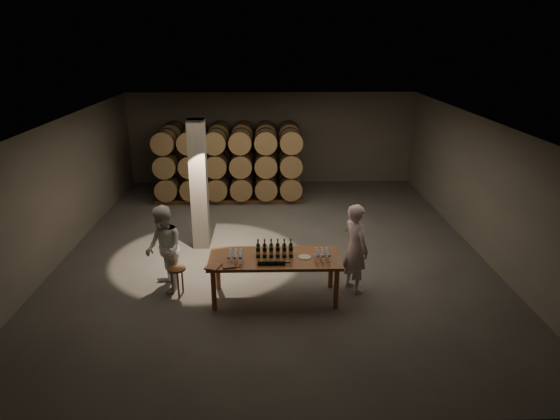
{
  "coord_description": "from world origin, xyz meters",
  "views": [
    {
      "loc": [
        -0.12,
        -11.47,
        5.03
      ],
      "look_at": [
        0.16,
        -0.26,
        1.1
      ],
      "focal_mm": 32.0,
      "sensor_mm": 36.0,
      "label": 1
    }
  ],
  "objects_px": {
    "notebook_near": "(229,266)",
    "person_man": "(355,248)",
    "bottle_cluster": "(274,250)",
    "plate": "(305,257)",
    "person_woman": "(164,249)",
    "tasting_table": "(275,262)",
    "stool": "(177,273)"
  },
  "relations": [
    {
      "from": "plate",
      "to": "notebook_near",
      "type": "xyz_separation_m",
      "value": [
        -1.46,
        -0.39,
        0.01
      ]
    },
    {
      "from": "notebook_near",
      "to": "person_man",
      "type": "xyz_separation_m",
      "value": [
        2.52,
        0.72,
        0.03
      ]
    },
    {
      "from": "stool",
      "to": "person_woman",
      "type": "bearing_deg",
      "value": 137.39
    },
    {
      "from": "notebook_near",
      "to": "person_man",
      "type": "height_order",
      "value": "person_man"
    },
    {
      "from": "person_man",
      "to": "notebook_near",
      "type": "bearing_deg",
      "value": 77.39
    },
    {
      "from": "notebook_near",
      "to": "person_man",
      "type": "distance_m",
      "value": 2.62
    },
    {
      "from": "tasting_table",
      "to": "stool",
      "type": "distance_m",
      "value": 2.01
    },
    {
      "from": "notebook_near",
      "to": "bottle_cluster",
      "type": "bearing_deg",
      "value": 17.9
    },
    {
      "from": "bottle_cluster",
      "to": "person_man",
      "type": "height_order",
      "value": "person_man"
    },
    {
      "from": "notebook_near",
      "to": "person_woman",
      "type": "height_order",
      "value": "person_woman"
    },
    {
      "from": "person_woman",
      "to": "bottle_cluster",
      "type": "bearing_deg",
      "value": 54.18
    },
    {
      "from": "tasting_table",
      "to": "stool",
      "type": "bearing_deg",
      "value": 175.25
    },
    {
      "from": "tasting_table",
      "to": "notebook_near",
      "type": "xyz_separation_m",
      "value": [
        -0.87,
        -0.41,
        0.12
      ]
    },
    {
      "from": "tasting_table",
      "to": "plate",
      "type": "height_order",
      "value": "plate"
    },
    {
      "from": "tasting_table",
      "to": "stool",
      "type": "relative_size",
      "value": 4.27
    },
    {
      "from": "plate",
      "to": "person_woman",
      "type": "distance_m",
      "value": 2.88
    },
    {
      "from": "bottle_cluster",
      "to": "tasting_table",
      "type": "bearing_deg",
      "value": -86.98
    },
    {
      "from": "bottle_cluster",
      "to": "person_man",
      "type": "distance_m",
      "value": 1.67
    },
    {
      "from": "bottle_cluster",
      "to": "stool",
      "type": "height_order",
      "value": "bottle_cluster"
    },
    {
      "from": "tasting_table",
      "to": "person_man",
      "type": "distance_m",
      "value": 1.68
    },
    {
      "from": "plate",
      "to": "bottle_cluster",
      "type": "bearing_deg",
      "value": 170.58
    },
    {
      "from": "bottle_cluster",
      "to": "person_woman",
      "type": "relative_size",
      "value": 0.4
    },
    {
      "from": "bottle_cluster",
      "to": "plate",
      "type": "bearing_deg",
      "value": -9.42
    },
    {
      "from": "bottle_cluster",
      "to": "notebook_near",
      "type": "height_order",
      "value": "bottle_cluster"
    },
    {
      "from": "tasting_table",
      "to": "person_man",
      "type": "relative_size",
      "value": 1.38
    },
    {
      "from": "person_man",
      "to": "bottle_cluster",
      "type": "bearing_deg",
      "value": 69.6
    },
    {
      "from": "tasting_table",
      "to": "person_woman",
      "type": "xyz_separation_m",
      "value": [
        -2.26,
        0.42,
        0.12
      ]
    },
    {
      "from": "tasting_table",
      "to": "person_woman",
      "type": "distance_m",
      "value": 2.3
    },
    {
      "from": "stool",
      "to": "person_man",
      "type": "height_order",
      "value": "person_man"
    },
    {
      "from": "notebook_near",
      "to": "person_woman",
      "type": "distance_m",
      "value": 1.62
    },
    {
      "from": "stool",
      "to": "person_woman",
      "type": "distance_m",
      "value": 0.56
    },
    {
      "from": "plate",
      "to": "person_woman",
      "type": "height_order",
      "value": "person_woman"
    }
  ]
}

